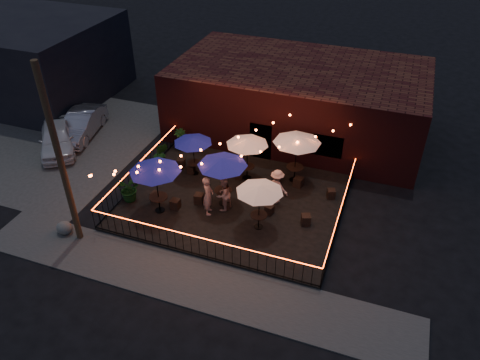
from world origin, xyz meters
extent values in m
plane|color=black|center=(0.00, 0.00, 0.00)|extent=(110.00, 110.00, 0.00)
cube|color=black|center=(0.00, 2.00, 0.07)|extent=(10.00, 8.00, 0.15)
cube|color=#3E3C39|center=(0.00, -3.25, 0.03)|extent=(18.00, 2.50, 0.05)
cube|color=#3E3C39|center=(-12.00, 4.00, 0.01)|extent=(11.00, 12.00, 0.02)
cube|color=#340E0E|center=(1.00, 10.00, 2.00)|extent=(14.00, 8.00, 4.00)
cube|color=black|center=(0.00, 6.12, 1.10)|extent=(1.20, 0.24, 2.20)
cube|color=black|center=(3.50, 6.12, 1.60)|extent=(1.60, 0.24, 1.20)
cube|color=black|center=(-18.00, 9.00, 2.50)|extent=(12.00, 9.00, 5.00)
cylinder|color=#3B2318|center=(-5.40, -2.60, 4.00)|extent=(0.26, 0.26, 8.00)
cube|color=black|center=(0.00, -2.00, 0.23)|extent=(10.00, 0.04, 0.04)
cube|color=black|center=(0.00, -2.00, 1.15)|extent=(10.00, 0.04, 0.04)
cube|color=#EB390C|center=(0.00, -2.00, 1.18)|extent=(10.00, 0.03, 0.02)
cube|color=black|center=(-5.00, 2.00, 0.23)|extent=(0.04, 8.00, 0.04)
cube|color=black|center=(-5.00, 2.00, 1.15)|extent=(0.04, 8.00, 0.04)
cube|color=#EB390C|center=(-5.00, 2.00, 1.18)|extent=(0.03, 8.00, 0.02)
cube|color=black|center=(5.00, 2.00, 0.23)|extent=(0.04, 8.00, 0.04)
cube|color=black|center=(5.00, 2.00, 1.15)|extent=(0.04, 8.00, 0.04)
cube|color=#EB390C|center=(5.00, 2.00, 1.18)|extent=(0.03, 8.00, 0.02)
cylinder|color=black|center=(-2.94, 0.11, 0.17)|extent=(0.46, 0.46, 0.03)
cylinder|color=black|center=(-2.94, 0.11, 0.54)|extent=(0.06, 0.06, 0.76)
cylinder|color=black|center=(-2.94, 0.11, 0.93)|extent=(0.84, 0.84, 0.04)
cylinder|color=black|center=(-2.94, 0.11, 1.41)|extent=(0.05, 0.05, 2.53)
cone|color=navy|center=(-2.94, 0.11, 2.52)|extent=(3.01, 3.01, 0.37)
cylinder|color=black|center=(-2.69, 3.44, 0.16)|extent=(0.39, 0.39, 0.03)
cylinder|color=black|center=(-2.69, 3.44, 0.48)|extent=(0.05, 0.05, 0.63)
cylinder|color=black|center=(-2.69, 3.44, 0.80)|extent=(0.70, 0.70, 0.04)
cylinder|color=black|center=(-2.69, 3.44, 1.21)|extent=(0.04, 0.04, 2.11)
cone|color=navy|center=(-2.69, 3.44, 2.13)|extent=(2.12, 2.12, 0.31)
cylinder|color=black|center=(-0.38, 1.61, 0.17)|extent=(0.46, 0.46, 0.03)
cylinder|color=black|center=(-0.38, 1.61, 0.53)|extent=(0.06, 0.06, 0.75)
cylinder|color=black|center=(-0.38, 1.61, 0.92)|extent=(0.83, 0.83, 0.04)
cylinder|color=black|center=(-0.38, 1.61, 1.39)|extent=(0.05, 0.05, 2.49)
cone|color=navy|center=(-0.38, 1.61, 2.48)|extent=(2.85, 2.85, 0.36)
cylinder|color=black|center=(-0.04, 3.98, 0.16)|extent=(0.42, 0.42, 0.03)
cylinder|color=black|center=(-0.04, 3.98, 0.50)|extent=(0.06, 0.06, 0.68)
cylinder|color=black|center=(-0.04, 3.98, 0.85)|extent=(0.76, 0.76, 0.04)
cylinder|color=black|center=(-0.04, 3.98, 1.29)|extent=(0.04, 0.04, 2.28)
cone|color=white|center=(-0.04, 3.98, 2.29)|extent=(2.29, 2.29, 0.33)
cylinder|color=black|center=(1.70, 0.56, 0.16)|extent=(0.41, 0.41, 0.03)
cylinder|color=black|center=(1.70, 0.56, 0.49)|extent=(0.06, 0.06, 0.67)
cylinder|color=black|center=(1.70, 0.56, 0.84)|extent=(0.74, 0.74, 0.04)
cylinder|color=black|center=(1.70, 0.56, 1.27)|extent=(0.04, 0.04, 2.23)
cone|color=white|center=(1.70, 0.56, 2.24)|extent=(2.15, 2.15, 0.33)
cylinder|color=black|center=(2.26, 4.60, 0.17)|extent=(0.47, 0.47, 0.03)
cylinder|color=black|center=(2.26, 4.60, 0.54)|extent=(0.06, 0.06, 0.76)
cylinder|color=black|center=(2.26, 4.60, 0.93)|extent=(0.85, 0.85, 0.04)
cylinder|color=black|center=(2.26, 4.60, 1.42)|extent=(0.05, 0.05, 2.55)
cone|color=white|center=(2.26, 4.60, 2.54)|extent=(2.89, 2.89, 0.37)
cube|color=black|center=(-3.50, 0.74, 0.37)|extent=(0.40, 0.40, 0.43)
cube|color=black|center=(-2.34, 0.51, 0.39)|extent=(0.40, 0.40, 0.47)
cube|color=black|center=(-3.62, 3.75, 0.38)|extent=(0.46, 0.46, 0.47)
cube|color=black|center=(-2.89, 3.43, 0.37)|extent=(0.40, 0.40, 0.44)
cube|color=black|center=(-1.48, 1.27, 0.39)|extent=(0.44, 0.44, 0.48)
cube|color=black|center=(-0.13, 1.29, 0.36)|extent=(0.46, 0.46, 0.42)
cube|color=black|center=(-0.43, 3.79, 0.36)|extent=(0.43, 0.43, 0.42)
cube|color=black|center=(1.48, 4.15, 0.38)|extent=(0.49, 0.49, 0.46)
cube|color=black|center=(1.87, 1.64, 0.36)|extent=(0.42, 0.42, 0.41)
cube|color=black|center=(3.60, 1.48, 0.39)|extent=(0.51, 0.51, 0.47)
cube|color=black|center=(2.59, 4.15, 0.40)|extent=(0.50, 0.50, 0.50)
cube|color=black|center=(4.28, 3.80, 0.37)|extent=(0.48, 0.48, 0.44)
imported|color=#E0AB94|center=(-0.76, 0.75, 1.11)|extent=(0.66, 0.81, 1.93)
imported|color=tan|center=(-0.21, 1.22, 1.01)|extent=(0.87, 0.99, 1.72)
imported|color=tan|center=(1.91, 2.61, 1.01)|extent=(1.26, 0.94, 1.73)
imported|color=#163A0C|center=(-4.60, 0.35, 0.78)|extent=(1.34, 1.23, 1.26)
imported|color=#14340D|center=(-4.60, 3.46, 0.87)|extent=(0.96, 0.86, 1.44)
imported|color=#0C330B|center=(-4.45, 5.41, 0.75)|extent=(0.82, 0.82, 1.19)
cube|color=#2143B6|center=(-4.30, 2.24, 0.59)|extent=(0.70, 0.53, 0.88)
cube|color=silver|center=(-4.30, 2.24, 1.05)|extent=(0.75, 0.58, 0.05)
ellipsoid|color=#4E4D48|center=(-6.16, -2.58, 0.32)|extent=(1.02, 0.96, 0.63)
imported|color=silver|center=(-10.94, 3.22, 0.75)|extent=(4.06, 4.55, 1.49)
imported|color=gray|center=(-10.63, 5.04, 0.72)|extent=(2.43, 4.62, 1.45)
camera|label=1|loc=(6.29, -14.48, 13.72)|focal=35.00mm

